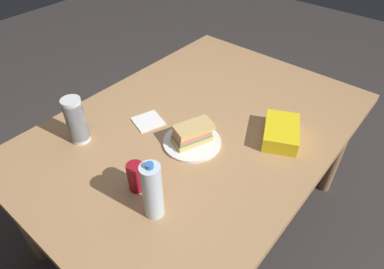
{
  "coord_description": "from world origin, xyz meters",
  "views": [
    {
      "loc": [
        -0.96,
        -0.77,
        1.76
      ],
      "look_at": [
        -0.11,
        -0.06,
        0.8
      ],
      "focal_mm": 31.2,
      "sensor_mm": 36.0,
      "label": 1
    }
  ],
  "objects_px": {
    "water_bottle_tall": "(152,191)",
    "paper_plate": "(192,142)",
    "dining_table": "(197,138)",
    "plastic_cup_stack": "(76,121)",
    "sandwich": "(193,134)",
    "soda_can_red": "(136,177)",
    "chip_bag": "(281,132)"
  },
  "relations": [
    {
      "from": "sandwich",
      "to": "soda_can_red",
      "type": "bearing_deg",
      "value": -179.57
    },
    {
      "from": "paper_plate",
      "to": "water_bottle_tall",
      "type": "relative_size",
      "value": 1.04
    },
    {
      "from": "sandwich",
      "to": "water_bottle_tall",
      "type": "distance_m",
      "value": 0.41
    },
    {
      "from": "chip_bag",
      "to": "paper_plate",
      "type": "bearing_deg",
      "value": -70.89
    },
    {
      "from": "soda_can_red",
      "to": "paper_plate",
      "type": "bearing_deg",
      "value": 0.37
    },
    {
      "from": "soda_can_red",
      "to": "water_bottle_tall",
      "type": "distance_m",
      "value": 0.15
    },
    {
      "from": "dining_table",
      "to": "chip_bag",
      "type": "xyz_separation_m",
      "value": [
        0.17,
        -0.35,
        0.11
      ]
    },
    {
      "from": "soda_can_red",
      "to": "chip_bag",
      "type": "relative_size",
      "value": 0.53
    },
    {
      "from": "dining_table",
      "to": "soda_can_red",
      "type": "height_order",
      "value": "soda_can_red"
    },
    {
      "from": "dining_table",
      "to": "plastic_cup_stack",
      "type": "height_order",
      "value": "plastic_cup_stack"
    },
    {
      "from": "soda_can_red",
      "to": "plastic_cup_stack",
      "type": "distance_m",
      "value": 0.41
    },
    {
      "from": "dining_table",
      "to": "chip_bag",
      "type": "distance_m",
      "value": 0.4
    },
    {
      "from": "dining_table",
      "to": "water_bottle_tall",
      "type": "relative_size",
      "value": 6.59
    },
    {
      "from": "plastic_cup_stack",
      "to": "sandwich",
      "type": "bearing_deg",
      "value": -52.26
    },
    {
      "from": "paper_plate",
      "to": "plastic_cup_stack",
      "type": "distance_m",
      "value": 0.51
    },
    {
      "from": "dining_table",
      "to": "paper_plate",
      "type": "distance_m",
      "value": 0.15
    },
    {
      "from": "water_bottle_tall",
      "to": "plastic_cup_stack",
      "type": "xyz_separation_m",
      "value": [
        0.07,
        0.54,
        -0.01
      ]
    },
    {
      "from": "dining_table",
      "to": "water_bottle_tall",
      "type": "bearing_deg",
      "value": -157.9
    },
    {
      "from": "sandwich",
      "to": "paper_plate",
      "type": "bearing_deg",
      "value": -175.09
    },
    {
      "from": "paper_plate",
      "to": "soda_can_red",
      "type": "distance_m",
      "value": 0.34
    },
    {
      "from": "water_bottle_tall",
      "to": "plastic_cup_stack",
      "type": "bearing_deg",
      "value": 82.7
    },
    {
      "from": "sandwich",
      "to": "dining_table",
      "type": "bearing_deg",
      "value": 29.38
    },
    {
      "from": "soda_can_red",
      "to": "plastic_cup_stack",
      "type": "relative_size",
      "value": 0.55
    },
    {
      "from": "paper_plate",
      "to": "plastic_cup_stack",
      "type": "relative_size",
      "value": 1.18
    },
    {
      "from": "sandwich",
      "to": "chip_bag",
      "type": "xyz_separation_m",
      "value": [
        0.28,
        -0.29,
        -0.02
      ]
    },
    {
      "from": "soda_can_red",
      "to": "sandwich",
      "type": "bearing_deg",
      "value": 0.43
    },
    {
      "from": "chip_bag",
      "to": "dining_table",
      "type": "bearing_deg",
      "value": -88.98
    },
    {
      "from": "plastic_cup_stack",
      "to": "paper_plate",
      "type": "bearing_deg",
      "value": -52.65
    },
    {
      "from": "paper_plate",
      "to": "dining_table",
      "type": "bearing_deg",
      "value": 28.59
    },
    {
      "from": "soda_can_red",
      "to": "chip_bag",
      "type": "xyz_separation_m",
      "value": [
        0.62,
        -0.28,
        -0.03
      ]
    },
    {
      "from": "water_bottle_tall",
      "to": "paper_plate",
      "type": "bearing_deg",
      "value": 20.06
    },
    {
      "from": "dining_table",
      "to": "plastic_cup_stack",
      "type": "relative_size",
      "value": 7.51
    }
  ]
}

